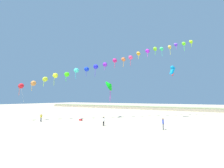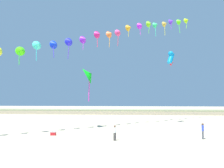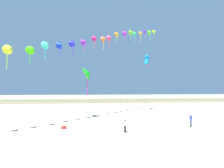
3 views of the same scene
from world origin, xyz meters
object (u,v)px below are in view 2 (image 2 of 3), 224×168
(large_kite_low_lead, at_px, (171,58))
(large_kite_mid_trail, at_px, (89,75))
(beach_cooler, at_px, (53,133))
(person_near_left, at_px, (115,132))
(person_mid_center, at_px, (203,130))

(large_kite_low_lead, bearing_deg, large_kite_mid_trail, -147.24)
(large_kite_mid_trail, relative_size, beach_cooler, 8.85)
(beach_cooler, bearing_deg, person_near_left, -20.29)
(person_near_left, bearing_deg, large_kite_low_lead, 65.40)
(person_mid_center, xyz_separation_m, large_kite_low_lead, (-0.76, 16.22, 10.34))
(large_kite_low_lead, relative_size, large_kite_mid_trail, 0.52)
(person_near_left, distance_m, large_kite_low_lead, 22.33)
(person_near_left, height_order, beach_cooler, person_near_left)
(person_near_left, xyz_separation_m, large_kite_mid_trail, (-4.58, 9.72, 6.72))
(person_near_left, height_order, large_kite_low_lead, large_kite_low_lead)
(large_kite_mid_trail, bearing_deg, large_kite_low_lead, 32.76)
(person_near_left, distance_m, beach_cooler, 7.80)
(large_kite_low_lead, xyz_separation_m, large_kite_mid_trail, (-12.80, -8.24, -3.70))
(large_kite_low_lead, bearing_deg, person_mid_center, -87.33)
(person_mid_center, distance_m, large_kite_low_lead, 19.25)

